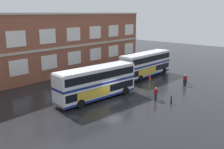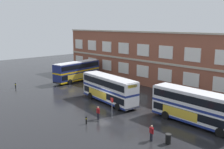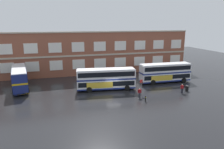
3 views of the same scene
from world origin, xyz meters
name	(u,v)px [view 1 (image 1 of 3)]	position (x,y,z in m)	size (l,w,h in m)	color
ground_plane	(101,97)	(0.00, 2.00, 0.00)	(120.00, 120.00, 0.00)	black
brick_terminal_building	(20,48)	(-1.95, 17.98, 5.14)	(52.09, 8.19, 10.57)	brown
double_decker_middle	(96,82)	(-0.91, 1.81, 2.15)	(11.22, 3.84, 4.07)	silver
double_decker_far	(146,64)	(12.58, 3.46, 2.15)	(11.06, 3.09, 4.07)	silver
waiting_passenger	(185,79)	(11.94, -3.95, 0.93)	(0.64, 0.32, 1.70)	black
second_passenger	(156,93)	(3.53, -4.07, 0.93)	(0.64, 0.29, 1.70)	black
bus_stand_flag	(150,84)	(4.45, -2.54, 1.64)	(0.44, 0.10, 2.70)	slate
station_litter_bin	(185,79)	(13.50, -3.24, 0.52)	(0.60, 0.60, 1.03)	black
safety_bollard_west	(171,100)	(3.72, -6.10, 0.49)	(0.19, 0.19, 0.95)	black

